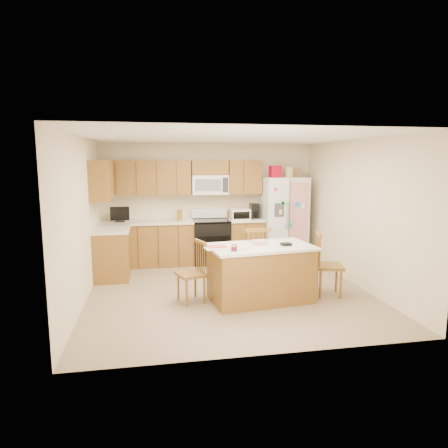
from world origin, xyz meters
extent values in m
plane|color=#8A7254|center=(0.00, 0.00, 0.00)|extent=(4.50, 4.50, 0.00)
cube|color=beige|center=(0.00, 2.25, 1.25)|extent=(4.50, 0.10, 2.50)
cube|color=beige|center=(0.00, -2.25, 1.25)|extent=(4.50, 0.10, 2.50)
cube|color=beige|center=(-2.25, 0.00, 1.25)|extent=(0.10, 4.50, 2.50)
cube|color=beige|center=(2.25, 0.00, 1.25)|extent=(0.10, 4.50, 2.50)
cube|color=white|center=(0.00, 0.00, 2.50)|extent=(4.50, 4.50, 0.04)
cube|color=brown|center=(-1.31, 1.95, 0.44)|extent=(1.87, 0.60, 0.88)
cube|color=brown|center=(0.74, 1.95, 0.44)|extent=(0.72, 0.60, 0.88)
cube|color=brown|center=(-1.95, 1.17, 0.44)|extent=(0.60, 0.95, 0.88)
cube|color=white|center=(-1.31, 1.94, 0.90)|extent=(1.87, 0.64, 0.04)
cube|color=white|center=(0.74, 1.94, 0.90)|extent=(0.72, 0.64, 0.04)
cube|color=white|center=(-1.94, 1.17, 0.90)|extent=(0.64, 0.95, 0.04)
cube|color=brown|center=(-1.32, 2.08, 1.80)|extent=(1.85, 0.33, 0.70)
cube|color=brown|center=(0.75, 2.08, 1.80)|extent=(0.70, 0.33, 0.70)
cube|color=brown|center=(0.00, 2.08, 2.00)|extent=(0.76, 0.33, 0.29)
cube|color=brown|center=(-2.08, 1.17, 1.80)|extent=(0.33, 0.95, 0.70)
cube|color=#652E14|center=(-1.90, 1.92, 1.80)|extent=(0.02, 0.01, 0.66)
cube|color=#652E14|center=(-1.90, 1.65, 0.44)|extent=(0.02, 0.01, 0.84)
cube|color=#652E14|center=(-1.50, 1.92, 1.80)|extent=(0.02, 0.01, 0.66)
cube|color=#652E14|center=(-1.50, 1.65, 0.44)|extent=(0.02, 0.01, 0.84)
cube|color=#652E14|center=(-1.10, 1.92, 1.80)|extent=(0.02, 0.01, 0.66)
cube|color=#652E14|center=(-1.10, 1.65, 0.44)|extent=(0.02, 0.01, 0.84)
cube|color=#652E14|center=(-0.70, 1.92, 1.80)|extent=(0.01, 0.01, 0.66)
cube|color=#652E14|center=(-0.70, 1.65, 0.44)|extent=(0.01, 0.01, 0.84)
cube|color=#652E14|center=(0.70, 1.92, 1.80)|extent=(0.01, 0.01, 0.66)
cube|color=#652E14|center=(0.70, 1.65, 0.44)|extent=(0.01, 0.01, 0.84)
cube|color=white|center=(0.00, 2.06, 1.65)|extent=(0.76, 0.38, 0.40)
cube|color=slate|center=(-0.06, 1.86, 1.65)|extent=(0.54, 0.01, 0.24)
cube|color=#262626|center=(0.30, 1.86, 1.65)|extent=(0.12, 0.01, 0.30)
cube|color=brown|center=(-0.65, 1.95, 1.03)|extent=(0.10, 0.14, 0.22)
cube|color=black|center=(-1.85, 1.97, 0.93)|extent=(0.18, 0.12, 0.02)
cube|color=black|center=(-1.85, 1.97, 1.09)|extent=(0.38, 0.03, 0.28)
cube|color=red|center=(0.58, 2.03, 1.01)|extent=(0.35, 0.22, 0.18)
cube|color=white|center=(0.60, 1.80, 1.04)|extent=(0.40, 0.28, 0.23)
cube|color=black|center=(0.60, 1.66, 1.04)|extent=(0.34, 0.01, 0.15)
cube|color=black|center=(0.96, 2.00, 1.08)|extent=(0.18, 0.22, 0.32)
cylinder|color=black|center=(0.96, 1.93, 1.01)|extent=(0.12, 0.12, 0.12)
cube|color=black|center=(0.00, 1.93, 0.44)|extent=(0.76, 0.64, 0.88)
cube|color=black|center=(0.00, 1.60, 0.42)|extent=(0.68, 0.01, 0.42)
cube|color=black|center=(0.00, 1.93, 0.91)|extent=(0.76, 0.64, 0.03)
cube|color=white|center=(0.00, 2.19, 1.03)|extent=(0.76, 0.10, 0.20)
cube|color=white|center=(1.57, 1.88, 0.90)|extent=(0.90, 0.75, 1.80)
cube|color=#4C4C4C|center=(1.57, 1.49, 0.90)|extent=(0.02, 0.01, 1.75)
cube|color=silver|center=(1.52, 1.47, 1.05)|extent=(0.02, 0.03, 0.55)
cube|color=silver|center=(1.62, 1.47, 1.05)|extent=(0.02, 0.03, 0.55)
cube|color=#3F3F44|center=(1.35, 1.49, 1.15)|extent=(0.20, 0.01, 0.28)
cube|color=#D84C59|center=(1.77, 1.49, 1.05)|extent=(0.42, 0.01, 1.30)
cube|color=#B2041E|center=(1.37, 1.88, 1.92)|extent=(0.22, 0.22, 0.24)
cylinder|color=tan|center=(1.67, 1.82, 1.91)|extent=(0.18, 0.18, 0.22)
cube|color=#9A6D49|center=(1.85, 1.96, 1.89)|extent=(0.18, 0.20, 0.18)
cube|color=brown|center=(0.41, -0.50, 0.41)|extent=(1.59, 1.02, 0.82)
cube|color=white|center=(0.41, -0.50, 0.84)|extent=(1.68, 1.11, 0.04)
cylinder|color=#B2041E|center=(-0.07, -0.79, 0.89)|extent=(0.08, 0.08, 0.06)
cylinder|color=white|center=(-0.07, -0.79, 0.91)|extent=(0.09, 0.09, 0.09)
cube|color=#FFBBBD|center=(0.41, -0.44, 0.90)|extent=(0.22, 0.17, 0.07)
cube|color=black|center=(0.79, -0.56, 0.88)|extent=(0.16, 0.14, 0.04)
cube|color=white|center=(-0.31, -0.61, 0.87)|extent=(0.33, 0.28, 0.01)
cube|color=#D84C4C|center=(-0.27, -0.53, 0.88)|extent=(0.28, 0.23, 0.01)
cylinder|color=white|center=(0.13, -0.74, 0.87)|extent=(0.13, 0.07, 0.01)
cube|color=brown|center=(-0.65, -0.40, 0.43)|extent=(0.49, 0.51, 0.04)
cylinder|color=brown|center=(-0.84, -0.29, 0.21)|extent=(0.03, 0.03, 0.41)
cylinder|color=brown|center=(-0.74, -0.60, 0.21)|extent=(0.03, 0.03, 0.41)
cylinder|color=brown|center=(-0.57, -0.20, 0.21)|extent=(0.03, 0.03, 0.41)
cylinder|color=brown|center=(-0.47, -0.51, 0.21)|extent=(0.03, 0.03, 0.41)
cylinder|color=brown|center=(-0.54, -0.21, 0.69)|extent=(0.02, 0.02, 0.46)
cylinder|color=brown|center=(-0.52, -0.28, 0.69)|extent=(0.02, 0.02, 0.46)
cylinder|color=brown|center=(-0.50, -0.35, 0.69)|extent=(0.02, 0.02, 0.46)
cylinder|color=brown|center=(-0.48, -0.42, 0.69)|extent=(0.02, 0.02, 0.46)
cylinder|color=brown|center=(-0.45, -0.49, 0.69)|extent=(0.02, 0.02, 0.46)
cube|color=brown|center=(-0.50, -0.35, 0.92)|extent=(0.16, 0.38, 0.05)
cube|color=brown|center=(0.48, 0.11, 0.49)|extent=(0.46, 0.43, 0.05)
cylinder|color=brown|center=(0.67, 0.28, 0.23)|extent=(0.04, 0.04, 0.47)
cylinder|color=brown|center=(0.30, 0.27, 0.23)|extent=(0.04, 0.04, 0.47)
cylinder|color=brown|center=(0.67, -0.05, 0.23)|extent=(0.04, 0.04, 0.47)
cylinder|color=brown|center=(0.30, -0.05, 0.23)|extent=(0.04, 0.04, 0.47)
cylinder|color=brown|center=(0.65, -0.07, 0.77)|extent=(0.02, 0.02, 0.52)
cylinder|color=brown|center=(0.57, -0.07, 0.77)|extent=(0.02, 0.02, 0.52)
cylinder|color=brown|center=(0.48, -0.07, 0.77)|extent=(0.02, 0.02, 0.52)
cylinder|color=brown|center=(0.40, -0.07, 0.77)|extent=(0.02, 0.02, 0.52)
cylinder|color=brown|center=(0.32, -0.07, 0.77)|extent=(0.02, 0.02, 0.52)
cube|color=brown|center=(0.48, -0.07, 1.02)|extent=(0.43, 0.05, 0.05)
cube|color=brown|center=(1.55, -0.47, 0.47)|extent=(0.52, 0.54, 0.05)
cylinder|color=brown|center=(1.66, -0.69, 0.23)|extent=(0.04, 0.04, 0.45)
cylinder|color=brown|center=(1.75, -0.34, 0.23)|extent=(0.04, 0.04, 0.45)
cylinder|color=brown|center=(1.35, -0.60, 0.23)|extent=(0.04, 0.04, 0.45)
cylinder|color=brown|center=(1.45, -0.26, 0.23)|extent=(0.04, 0.04, 0.45)
cylinder|color=brown|center=(1.34, -0.58, 0.75)|extent=(0.02, 0.02, 0.51)
cylinder|color=brown|center=(1.36, -0.50, 0.75)|extent=(0.02, 0.02, 0.51)
cylinder|color=brown|center=(1.38, -0.43, 0.75)|extent=(0.02, 0.02, 0.51)
cylinder|color=brown|center=(1.40, -0.35, 0.75)|extent=(0.02, 0.02, 0.51)
cylinder|color=brown|center=(1.42, -0.27, 0.75)|extent=(0.02, 0.02, 0.51)
cube|color=brown|center=(1.38, -0.43, 1.00)|extent=(0.15, 0.42, 0.05)
camera|label=1|loc=(-1.21, -6.26, 2.13)|focal=32.00mm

